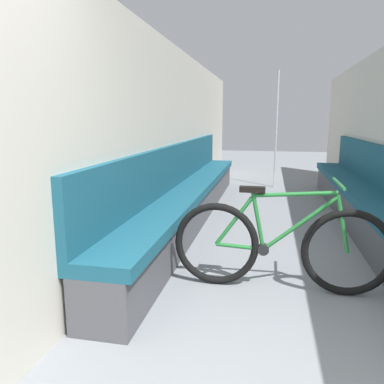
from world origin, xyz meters
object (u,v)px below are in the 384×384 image
(bench_seat_row_right, at_px, (367,203))
(bicycle, at_px, (279,246))
(grab_pole_near, at_px, (276,132))
(bench_seat_row_left, at_px, (190,196))

(bench_seat_row_right, height_order, bicycle, bench_seat_row_right)
(grab_pole_near, bearing_deg, bench_seat_row_right, -68.60)
(bicycle, distance_m, grab_pole_near, 4.75)
(bench_seat_row_left, xyz_separation_m, bench_seat_row_right, (2.23, 0.00, 0.00))
(grab_pole_near, bearing_deg, bench_seat_row_left, -112.40)
(bicycle, height_order, grab_pole_near, grab_pole_near)
(bench_seat_row_left, distance_m, bicycle, 2.23)
(bench_seat_row_right, bearing_deg, grab_pole_near, 111.40)
(bicycle, bearing_deg, bench_seat_row_right, 51.93)
(bench_seat_row_right, xyz_separation_m, bicycle, (-1.09, -1.92, 0.03))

